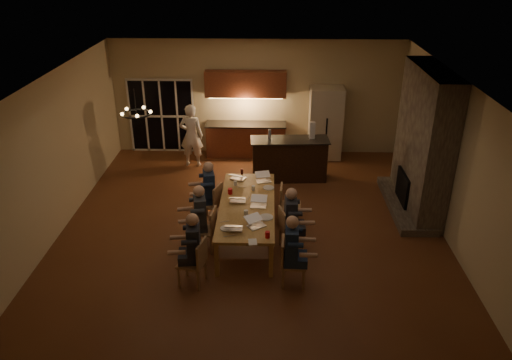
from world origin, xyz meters
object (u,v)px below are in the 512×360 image
object	(u,v)px
refrigerator	(325,123)
dining_table	(247,220)
laptop_d	(258,201)
can_cola	(242,172)
redcup_near	(268,235)
bar_island	(289,159)
person_right_mid	(291,221)
mug_back	(235,183)
plate_left	(226,228)
chair_left_far	(210,203)
redcup_mid	(230,191)
chair_left_near	(192,262)
bar_bottle	(270,134)
mug_front	(246,213)
laptop_c	(238,196)
plate_near	(266,217)
bar_blender	(312,130)
laptop_e	(238,174)
mug_mid	(253,188)
can_silver	(250,219)
standing_person	(191,135)
chair_right_mid	(292,229)
chair_right_far	(290,205)
person_left_mid	(200,218)
plate_far	(268,188)
laptop_b	(257,221)
chair_right_near	(294,262)
person_left_near	(194,248)
laptop_a	(234,224)
chandelier	(136,114)
laptop_f	(264,177)
chair_left_mid	(204,229)
person_right_near	(291,251)

from	to	relation	value
refrigerator	dining_table	xyz separation A→B (m)	(-1.98, -4.29, -0.62)
laptop_d	can_cola	distance (m)	1.57
redcup_near	refrigerator	bearing A→B (deg)	74.31
bar_island	person_right_mid	distance (m)	3.33
mug_back	plate_left	bearing A→B (deg)	-91.60
chair_left_far	redcup_mid	distance (m)	0.60
chair_left_near	can_cola	size ratio (longest dim) A/B	7.42
chair_left_near	bar_bottle	size ratio (longest dim) A/B	3.71
mug_front	laptop_c	bearing A→B (deg)	108.94
plate_near	bar_blender	distance (m)	3.65
laptop_e	chair_left_far	bearing A→B (deg)	67.88
mug_mid	plate_left	bearing A→B (deg)	-105.67
can_silver	laptop_d	bearing A→B (deg)	76.64
standing_person	chair_right_mid	bearing A→B (deg)	126.29
chair_right_far	person_left_mid	size ratio (longest dim) A/B	0.64
mug_back	plate_near	size ratio (longest dim) A/B	0.37
laptop_d	plate_far	world-z (taller)	laptop_d
plate_left	bar_blender	distance (m)	4.31
chair_left_far	laptop_b	size ratio (longest dim) A/B	2.78
chair_left_near	plate_left	bearing A→B (deg)	152.81
refrigerator	person_right_mid	bearing A→B (deg)	-103.03
dining_table	bar_blender	size ratio (longest dim) A/B	6.88
bar_island	chair_right_near	bearing A→B (deg)	-94.29
chair_left_far	can_silver	world-z (taller)	chair_left_far
person_left_near	person_right_mid	bearing A→B (deg)	114.74
can_silver	plate_far	bearing A→B (deg)	76.56
laptop_a	plate_near	xyz separation A→B (m)	(0.59, 0.43, -0.10)
can_silver	chair_left_far	bearing A→B (deg)	125.81
chandelier	redcup_near	bearing A→B (deg)	-20.37
chair_left_near	laptop_d	bearing A→B (deg)	157.27
laptop_f	person_left_mid	bearing A→B (deg)	-140.57
chair_left_far	can_silver	xyz separation A→B (m)	(0.92, -1.27, 0.37)
can_silver	chair_left_near	bearing A→B (deg)	-137.25
chair_left_far	chair_right_near	world-z (taller)	same
dining_table	person_left_near	distance (m)	1.80
chair_right_mid	can_cola	distance (m)	2.19
dining_table	bar_bottle	bearing A→B (deg)	81.12
dining_table	laptop_d	distance (m)	0.55
chair_left_mid	chandelier	world-z (taller)	chandelier
mug_mid	person_right_near	bearing A→B (deg)	-71.53
chandelier	laptop_b	bearing A→B (deg)	-12.95
bar_island	laptop_b	world-z (taller)	bar_island
chair_right_near	person_left_mid	distance (m)	2.09
chair_right_near	bar_island	bearing A→B (deg)	3.05
bar_bottle	person_left_mid	bearing A→B (deg)	-111.89
refrigerator	laptop_d	distance (m)	4.72
laptop_c	plate_far	size ratio (longest dim) A/B	1.34
standing_person	plate_far	xyz separation A→B (m)	(2.07, -2.87, -0.10)
mug_mid	bar_blender	size ratio (longest dim) A/B	0.24
redcup_near	can_silver	distance (m)	0.65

